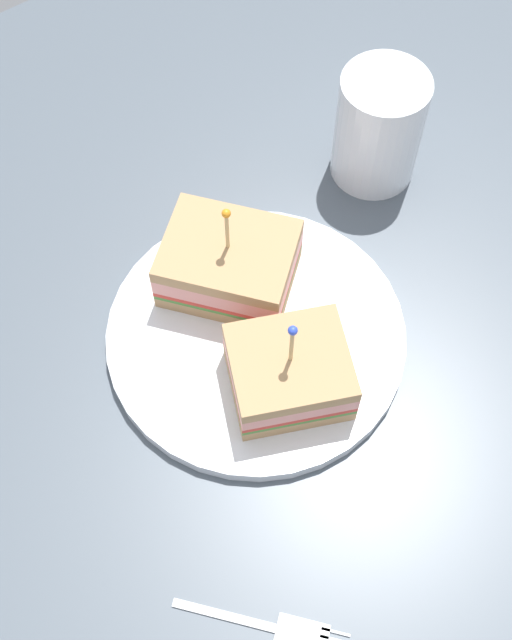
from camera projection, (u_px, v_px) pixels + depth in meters
ground_plane at (256, 345)px, 68.73cm from camera, size 92.93×92.93×2.00cm
plate at (256, 336)px, 67.33cm from camera, size 24.04×24.04×1.20cm
sandwich_half_front at (229, 264)px, 67.01cm from camera, size 13.03×12.73×9.58cm
sandwich_half_back at (289, 372)px, 62.51cm from camera, size 10.48×11.05×9.24cm
drink_glass at (378, 131)px, 72.25cm from camera, size 7.58×7.58×10.62cm
fork at (280, 630)px, 56.80cm from camera, size 10.05×8.95×0.35cm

